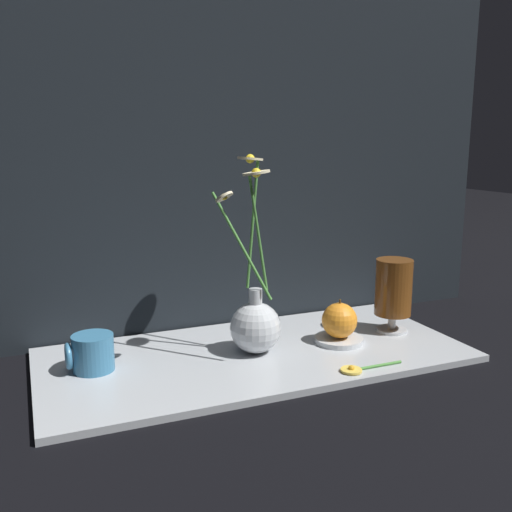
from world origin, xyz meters
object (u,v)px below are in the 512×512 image
Objects in this scene: vase_with_flowers at (256,320)px; tea_glass at (395,290)px; orange_fruit at (339,320)px; yellow_mug at (92,353)px.

vase_with_flowers is 0.30m from tea_glass.
vase_with_flowers is 2.40× the size of tea_glass.
vase_with_flowers is 4.71× the size of orange_fruit.
orange_fruit is at bearing -5.77° from vase_with_flowers.
yellow_mug is at bearing 176.93° from tea_glass.
vase_with_flowers is at bearing 178.75° from tea_glass.
tea_glass is (0.58, -0.03, 0.06)m from yellow_mug.
tea_glass reaches higher than orange_fruit.
yellow_mug is at bearing 174.76° from orange_fruit.
orange_fruit is (0.45, -0.04, 0.01)m from yellow_mug.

